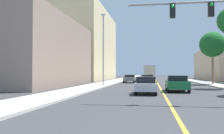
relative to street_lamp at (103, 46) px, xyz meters
The scene contains 14 objects.
ground 18.89m from the street_lamp, 67.38° to the left, with size 192.00×192.00×0.00m, color #38383A.
sidewalk_left 17.56m from the street_lamp, 93.84° to the left, with size 3.26×168.00×0.15m, color beige.
sidewalk_right 23.14m from the street_lamp, 48.00° to the left, with size 3.26×168.00×0.15m, color #B2ADA3.
lane_marking_center 18.89m from the street_lamp, 67.38° to the left, with size 0.16×144.00×0.01m, color yellow.
building_left_near 10.42m from the street_lamp, behind, with size 11.81×20.89×8.99m, color gray.
building_left_far 29.37m from the street_lamp, 111.42° to the left, with size 12.39×27.73×16.45m, color beige.
street_lamp is the anchor object (origin of this frame).
palm_far 16.65m from the street_lamp, 26.60° to the left, with size 3.73×3.73×7.63m.
car_yellow 7.80m from the street_lamp, 29.65° to the right, with size 1.91×4.54×1.35m.
car_gray 12.94m from the street_lamp, 79.17° to the left, with size 1.98×4.08×1.38m.
car_silver 11.73m from the street_lamp, 59.53° to the right, with size 1.82×4.14×1.43m.
car_red 10.71m from the street_lamp, 56.52° to the left, with size 2.02×4.11×1.42m.
car_green 11.39m from the street_lamp, 37.64° to the right, with size 2.02×4.46×1.51m.
delivery_truck 24.92m from the street_lamp, 76.80° to the left, with size 2.46×8.64×3.30m.
Camera 1 is at (-1.01, -4.39, 1.79)m, focal length 38.47 mm.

